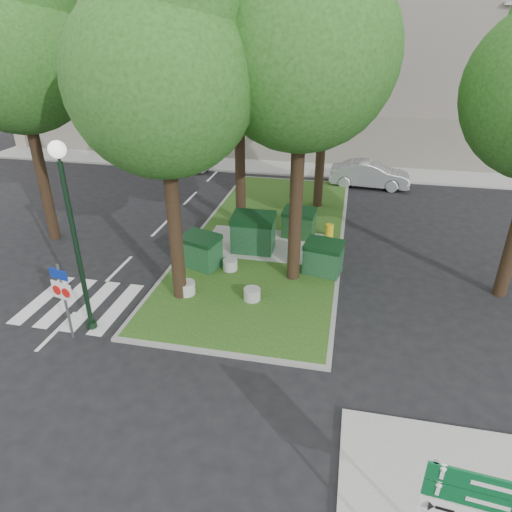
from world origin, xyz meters
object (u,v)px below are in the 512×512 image
(traffic_sign_pole, at_px, (63,292))
(dumpster_d, at_px, (323,258))
(tree_median_near_left, at_px, (164,61))
(litter_bin, at_px, (329,231))
(dumpster_c, at_px, (299,223))
(bollard_mid, at_px, (230,265))
(tree_street_left, at_px, (16,42))
(tree_median_mid, at_px, (241,60))
(tree_median_far, at_px, (331,21))
(car_white, at_px, (179,161))
(bollard_right, at_px, (252,294))
(bollard_left, at_px, (186,288))
(tree_median_near_right, at_px, (306,33))
(dumpster_b, at_px, (253,233))
(street_lamp, at_px, (71,219))
(car_silver, at_px, (370,174))
(dumpster_a, at_px, (201,251))

(traffic_sign_pole, bearing_deg, dumpster_d, 52.18)
(tree_median_near_left, distance_m, litter_bin, 9.91)
(dumpster_c, height_order, bollard_mid, dumpster_c)
(tree_median_near_left, bearing_deg, dumpster_d, 29.68)
(tree_street_left, relative_size, traffic_sign_pole, 4.54)
(tree_median_mid, bearing_deg, tree_street_left, -158.20)
(tree_median_far, distance_m, car_white, 12.82)
(bollard_right, distance_m, bollard_mid, 2.21)
(bollard_left, bearing_deg, tree_median_near_left, -127.81)
(tree_median_near_right, bearing_deg, dumpster_b, 137.15)
(dumpster_b, relative_size, dumpster_c, 1.16)
(tree_median_near_left, height_order, street_lamp, tree_median_near_left)
(tree_median_mid, relative_size, traffic_sign_pole, 4.12)
(tree_median_near_right, relative_size, bollard_right, 20.87)
(tree_median_near_left, xyz_separation_m, bollard_mid, (1.07, 2.03, -7.00))
(tree_median_far, relative_size, bollard_right, 21.72)
(bollard_mid, distance_m, traffic_sign_pole, 6.05)
(tree_median_far, xyz_separation_m, tree_street_left, (-10.70, -6.00, -0.67))
(bollard_mid, relative_size, traffic_sign_pole, 0.22)
(street_lamp, bearing_deg, traffic_sign_pole, -116.37)
(dumpster_d, bearing_deg, car_white, 141.58)
(bollard_left, distance_m, litter_bin, 7.01)
(tree_median_mid, height_order, car_silver, tree_median_mid)
(tree_median_near_left, relative_size, dumpster_a, 6.54)
(tree_median_mid, distance_m, traffic_sign_pole, 11.11)
(street_lamp, xyz_separation_m, car_silver, (8.30, 15.53, -2.82))
(traffic_sign_pole, height_order, car_silver, traffic_sign_pole)
(tree_median_far, height_order, dumpster_b, tree_median_far)
(tree_median_far, height_order, dumpster_a, tree_median_far)
(tree_street_left, xyz_separation_m, dumpster_b, (8.56, 0.30, -6.79))
(tree_median_mid, distance_m, car_silver, 10.87)
(tree_street_left, bearing_deg, tree_median_near_right, -8.13)
(bollard_left, bearing_deg, dumpster_b, 68.20)
(tree_median_mid, xyz_separation_m, traffic_sign_pole, (-2.92, -9.25, -5.43))
(bollard_mid, relative_size, car_silver, 0.12)
(tree_median_near_right, distance_m, dumpster_c, 8.08)
(litter_bin, bearing_deg, bollard_right, -111.69)
(tree_median_near_left, bearing_deg, traffic_sign_pole, -131.41)
(dumpster_c, distance_m, dumpster_d, 3.25)
(bollard_mid, bearing_deg, bollard_left, -117.34)
(bollard_left, bearing_deg, tree_street_left, 154.25)
(bollard_left, height_order, traffic_sign_pole, traffic_sign_pole)
(litter_bin, xyz_separation_m, traffic_sign_pole, (-6.87, -8.32, 1.12))
(dumpster_b, xyz_separation_m, dumpster_d, (2.86, -1.29, -0.15))
(tree_median_near_right, height_order, traffic_sign_pole, tree_median_near_right)
(bollard_mid, relative_size, litter_bin, 0.87)
(tree_median_near_left, distance_m, dumpster_b, 7.65)
(bollard_right, bearing_deg, bollard_mid, 123.75)
(street_lamp, bearing_deg, car_silver, 61.89)
(tree_median_near_left, bearing_deg, car_white, 110.98)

